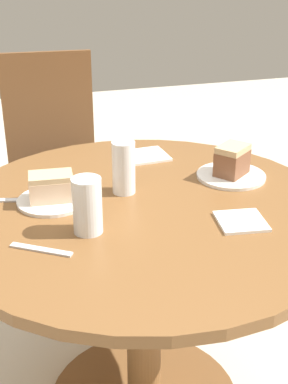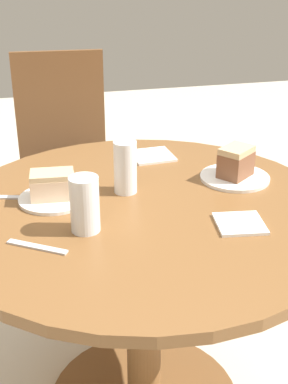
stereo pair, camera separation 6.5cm
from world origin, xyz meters
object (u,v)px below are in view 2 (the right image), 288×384
at_px(chair, 64,167).
at_px(plate_near, 54,199).
at_px(cake_slice_far, 236,162).
at_px(glass_lemonade, 125,169).
at_px(glass_water, 85,207).
at_px(cake_slice_near, 53,185).
at_px(plate_far, 235,177).

relative_size(chair, plate_near, 4.95).
relative_size(cake_slice_far, glass_lemonade, 0.82).
bearing_deg(glass_water, chair, 87.75).
relative_size(cake_slice_far, glass_water, 0.87).
xyz_separation_m(chair, glass_lemonade, (0.10, -0.82, 0.31)).
bearing_deg(glass_lemonade, cake_slice_near, -177.83).
bearing_deg(plate_near, cake_slice_far, 1.80).
relative_size(cake_slice_near, glass_water, 0.89).
bearing_deg(glass_lemonade, glass_water, -125.90).
bearing_deg(plate_near, plate_far, 1.80).
distance_m(plate_far, glass_lemonade, 0.34).
height_order(plate_near, cake_slice_far, cake_slice_far).
relative_size(plate_near, glass_water, 1.36).
xyz_separation_m(plate_far, glass_lemonade, (-0.34, -0.01, 0.06)).
bearing_deg(plate_far, cake_slice_far, 90.00).
bearing_deg(cake_slice_far, glass_water, -156.76).
relative_size(plate_far, cake_slice_far, 1.68).
relative_size(cake_slice_near, cake_slice_far, 1.02).
height_order(chair, plate_far, chair).
relative_size(chair, glass_water, 6.75).
xyz_separation_m(cake_slice_far, glass_lemonade, (-0.34, -0.01, 0.01)).
relative_size(chair, glass_lemonade, 6.36).
height_order(chair, glass_lemonade, chair).
relative_size(chair, cake_slice_far, 7.75).
bearing_deg(plate_near, chair, 82.93).
bearing_deg(cake_slice_far, glass_lemonade, -178.43).
distance_m(plate_near, cake_slice_near, 0.04).
distance_m(chair, glass_water, 1.06).
distance_m(cake_slice_far, glass_lemonade, 0.34).
distance_m(plate_near, glass_lemonade, 0.22).
bearing_deg(glass_lemonade, plate_near, -177.83).
bearing_deg(cake_slice_near, plate_far, 1.80).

